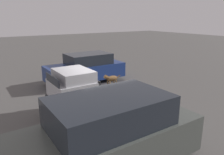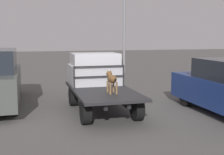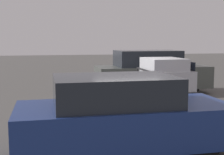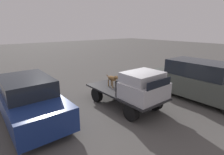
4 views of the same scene
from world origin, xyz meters
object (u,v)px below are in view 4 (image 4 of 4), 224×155
object	(u,v)px
flatbed_truck	(124,94)
parked_sedan	(29,99)
dog	(113,79)
parked_pickup_far	(201,81)

from	to	relation	value
flatbed_truck	parked_sedan	bearing A→B (deg)	-109.84
flatbed_truck	parked_sedan	distance (m)	4.05
dog	parked_pickup_far	xyz separation A→B (m)	(2.59, 3.63, -0.20)
dog	parked_pickup_far	world-z (taller)	parked_pickup_far
parked_pickup_far	flatbed_truck	bearing A→B (deg)	-118.68
flatbed_truck	parked_pickup_far	bearing A→B (deg)	62.16
dog	parked_sedan	world-z (taller)	parked_sedan
parked_sedan	parked_pickup_far	xyz separation A→B (m)	(3.22, 7.31, 0.11)
flatbed_truck	dog	xyz separation A→B (m)	(-0.73, -0.12, 0.62)
flatbed_truck	parked_pickup_far	distance (m)	3.99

